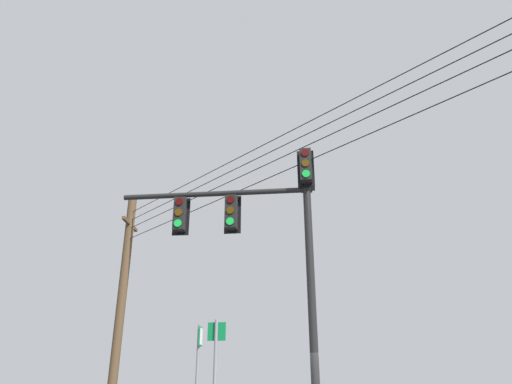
# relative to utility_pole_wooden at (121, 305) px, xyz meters

# --- Properties ---
(signal_mast_assembly) EXTENTS (0.97, 5.16, 7.61)m
(signal_mast_assembly) POSITION_rel_utility_pole_wooden_xyz_m (5.98, 6.58, 0.76)
(signal_mast_assembly) COLOR black
(signal_mast_assembly) RESTS_ON ground
(utility_pole_wooden) EXTENTS (1.69, 0.35, 9.25)m
(utility_pole_wooden) POSITION_rel_utility_pole_wooden_xyz_m (0.00, 0.00, 0.00)
(utility_pole_wooden) COLOR #4C3823
(utility_pole_wooden) RESTS_ON ground
(route_sign_primary) EXTENTS (0.29, 0.10, 3.14)m
(route_sign_primary) POSITION_rel_utility_pole_wooden_xyz_m (6.24, 4.94, -2.83)
(route_sign_primary) COLOR slate
(route_sign_primary) RESTS_ON ground
(route_sign_secondary) EXTENTS (0.10, 0.39, 3.10)m
(route_sign_secondary) POSITION_rel_utility_pole_wooden_xyz_m (7.28, 5.60, -2.80)
(route_sign_secondary) COLOR slate
(route_sign_secondary) RESTS_ON ground
(overhead_wire_span) EXTENTS (13.08, 16.69, 1.20)m
(overhead_wire_span) POSITION_rel_utility_pole_wooden_xyz_m (6.53, 8.34, 3.26)
(overhead_wire_span) COLOR black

